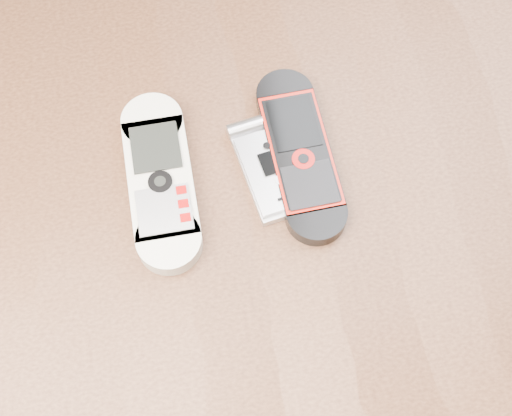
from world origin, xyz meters
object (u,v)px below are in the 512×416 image
object	(u,v)px
table	(251,259)
nokia_black_red	(300,153)
nokia_white	(161,180)
motorola_razr	(274,168)

from	to	relation	value
table	nokia_black_red	world-z (taller)	nokia_black_red
table	nokia_white	xyz separation A→B (m)	(-0.07, 0.04, 0.11)
motorola_razr	nokia_white	bearing A→B (deg)	167.60
nokia_white	motorola_razr	size ratio (longest dim) A/B	1.64
nokia_white	table	bearing A→B (deg)	-30.21
table	nokia_white	bearing A→B (deg)	150.73
table	nokia_black_red	xyz separation A→B (m)	(0.05, 0.04, 0.11)
nokia_black_red	motorola_razr	bearing A→B (deg)	-159.20
table	nokia_white	world-z (taller)	nokia_white
table	motorola_razr	world-z (taller)	motorola_razr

